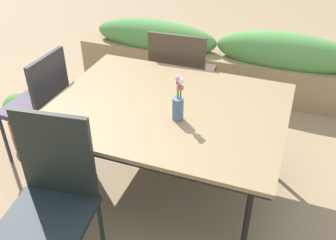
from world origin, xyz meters
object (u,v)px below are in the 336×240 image
object	(u,v)px
planter_box	(217,60)
chair_end_left	(41,102)
dining_table	(168,111)
flower_vase	(178,103)
chair_far_side	(181,72)
chair_near_left	(51,196)
potted_plant	(20,116)

from	to	relation	value
planter_box	chair_end_left	bearing A→B (deg)	-121.69
dining_table	flower_vase	bearing A→B (deg)	-48.07
chair_far_side	planter_box	distance (m)	0.78
chair_end_left	flower_vase	distance (m)	1.18
chair_near_left	potted_plant	xyz separation A→B (m)	(-1.06, 0.99, -0.34)
flower_vase	planter_box	bearing A→B (deg)	95.10
chair_far_side	flower_vase	world-z (taller)	flower_vase
chair_near_left	planter_box	distance (m)	2.45
chair_near_left	flower_vase	xyz separation A→B (m)	(0.46, 0.71, 0.26)
dining_table	potted_plant	size ratio (longest dim) A/B	3.62
dining_table	chair_near_left	world-z (taller)	chair_near_left
flower_vase	potted_plant	size ratio (longest dim) A/B	0.72
dining_table	chair_near_left	xyz separation A→B (m)	(-0.35, -0.84, -0.11)
chair_end_left	chair_near_left	world-z (taller)	chair_near_left
chair_far_side	flower_vase	bearing A→B (deg)	-75.53
potted_plant	chair_far_side	bearing A→B (deg)	29.38
chair_near_left	flower_vase	distance (m)	0.89
chair_far_side	planter_box	size ratio (longest dim) A/B	0.31
dining_table	chair_end_left	xyz separation A→B (m)	(-1.02, -0.00, -0.14)
planter_box	potted_plant	size ratio (longest dim) A/B	7.12
chair_far_side	planter_box	xyz separation A→B (m)	(0.15, 0.75, -0.19)
dining_table	flower_vase	world-z (taller)	flower_vase
dining_table	planter_box	xyz separation A→B (m)	(-0.04, 1.59, -0.34)
dining_table	flower_vase	size ratio (longest dim) A/B	5.04
chair_end_left	chair_far_side	world-z (taller)	same
potted_plant	chair_near_left	bearing A→B (deg)	-43.03
chair_far_side	planter_box	world-z (taller)	chair_far_side
dining_table	chair_far_side	world-z (taller)	chair_far_side
chair_near_left	chair_far_side	world-z (taller)	chair_near_left
dining_table	chair_far_side	xyz separation A→B (m)	(-0.19, 0.84, -0.15)
chair_far_side	potted_plant	bearing A→B (deg)	-153.43
chair_end_left	flower_vase	bearing A→B (deg)	-94.25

